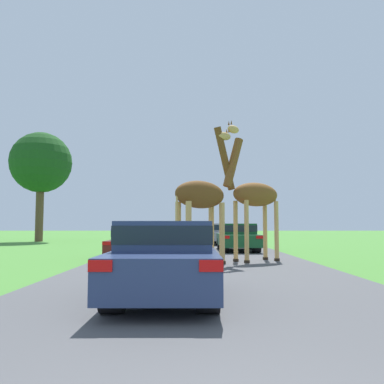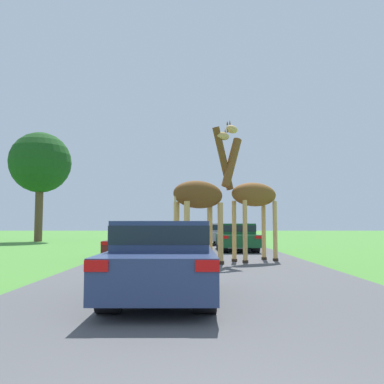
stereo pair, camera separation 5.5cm
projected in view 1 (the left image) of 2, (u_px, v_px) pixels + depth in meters
road at (196, 242)px, 31.64m from camera, size 8.15×120.00×0.00m
giraffe_near_road at (203, 198)px, 14.04m from camera, size 2.58×2.29×5.25m
giraffe_companion at (253, 196)px, 15.33m from camera, size 2.64×1.92×4.90m
car_lead_maroon at (165, 258)px, 7.67m from camera, size 1.87×4.18×1.45m
car_queue_right at (237, 236)px, 21.18m from camera, size 1.94×4.43×1.41m
car_queue_left at (207, 233)px, 27.63m from camera, size 1.79×4.09×1.42m
car_far_ahead at (134, 241)px, 16.66m from camera, size 1.72×4.16×1.26m
tree_centre_back at (40, 163)px, 32.42m from camera, size 4.82×4.82×8.70m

